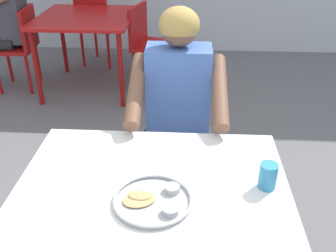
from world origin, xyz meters
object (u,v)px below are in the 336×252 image
(table_foreground, at_px, (151,209))
(chair_red_left, at_px, (21,42))
(chair_red_right, at_px, (150,41))
(chair_foreground, at_px, (178,124))
(table_background_red, at_px, (86,24))
(thali_tray, at_px, (154,200))
(diner_foreground, at_px, (178,106))
(chair_red_far, at_px, (97,22))
(drinking_cup, at_px, (268,175))
(patron_background, at_px, (4,16))

(table_foreground, height_order, chair_red_left, chair_red_left)
(table_foreground, bearing_deg, chair_red_right, 95.89)
(chair_foreground, xyz_separation_m, chair_red_right, (-0.34, 1.65, 0.00))
(table_foreground, relative_size, table_background_red, 1.10)
(chair_foreground, bearing_deg, table_foreground, -94.41)
(table_foreground, distance_m, chair_foreground, 0.95)
(thali_tray, distance_m, diner_foreground, 0.76)
(diner_foreground, xyz_separation_m, chair_red_far, (-1.00, 2.48, -0.22))
(chair_red_left, bearing_deg, table_foreground, -58.55)
(drinking_cup, distance_m, diner_foreground, 0.74)
(table_foreground, xyz_separation_m, patron_background, (-1.66, 2.54, 0.08))
(table_foreground, distance_m, thali_tray, 0.10)
(chair_red_right, bearing_deg, table_background_red, -176.74)
(chair_red_left, height_order, patron_background, patron_background)
(chair_red_left, bearing_deg, chair_red_far, 48.56)
(diner_foreground, xyz_separation_m, chair_red_left, (-1.61, 1.80, -0.25))
(thali_tray, xyz_separation_m, diner_foreground, (0.06, 0.76, -0.00))
(chair_red_left, bearing_deg, drinking_cup, -51.13)
(drinking_cup, distance_m, chair_red_left, 3.15)
(chair_red_far, bearing_deg, chair_red_left, -131.44)
(table_background_red, relative_size, chair_red_right, 1.14)
(diner_foreground, relative_size, chair_red_right, 1.48)
(patron_background, bearing_deg, chair_red_left, -12.40)
(chair_red_left, distance_m, patron_background, 0.28)
(table_foreground, relative_size, chair_foreground, 1.22)
(chair_red_far, bearing_deg, table_background_red, -85.10)
(chair_red_left, height_order, chair_red_right, chair_red_right)
(table_foreground, distance_m, chair_red_far, 3.33)
(table_foreground, height_order, chair_red_right, chair_red_right)
(table_background_red, distance_m, chair_red_left, 0.69)
(table_foreground, bearing_deg, diner_foreground, 84.14)
(drinking_cup, bearing_deg, chair_red_far, 113.55)
(chair_red_left, relative_size, chair_red_far, 0.93)
(drinking_cup, height_order, chair_red_right, chair_red_right)
(table_foreground, height_order, chair_foreground, chair_foreground)
(chair_foreground, bearing_deg, patron_background, 137.17)
(chair_foreground, height_order, table_background_red, chair_foreground)
(table_background_red, bearing_deg, drinking_cup, -62.19)
(chair_red_far, bearing_deg, drinking_cup, -66.45)
(table_foreground, height_order, diner_foreground, diner_foreground)
(chair_red_right, height_order, patron_background, patron_background)
(table_background_red, distance_m, chair_red_far, 0.67)
(table_foreground, height_order, drinking_cup, drinking_cup)
(table_foreground, xyz_separation_m, table_background_red, (-0.87, 2.55, 0.01))
(table_background_red, bearing_deg, table_foreground, -71.05)
(thali_tray, bearing_deg, drinking_cup, 15.23)
(diner_foreground, bearing_deg, patron_background, 133.57)
(drinking_cup, bearing_deg, chair_red_right, 105.55)
(diner_foreground, height_order, chair_red_right, diner_foreground)
(drinking_cup, bearing_deg, table_foreground, -170.92)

